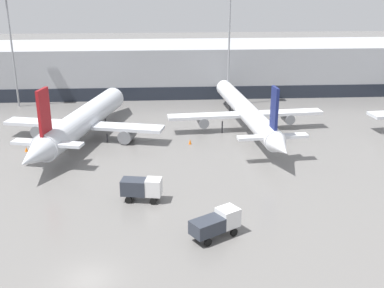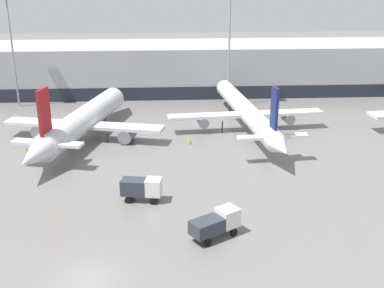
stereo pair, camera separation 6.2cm
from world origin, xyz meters
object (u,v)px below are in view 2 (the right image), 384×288
at_px(parked_jet_3, 246,111).
at_px(apron_light_mast_0, 8,18).
at_px(traffic_cone_1, 26,149).
at_px(service_truck_0, 216,223).
at_px(parked_jet_2, 83,121).
at_px(apron_light_mast_3, 230,2).
at_px(traffic_cone_2, 190,142).
at_px(service_truck_2, 142,187).

relative_size(parked_jet_3, apron_light_mast_0, 1.90).
bearing_deg(apron_light_mast_0, parked_jet_3, -23.17).
bearing_deg(traffic_cone_1, service_truck_0, -45.88).
distance_m(parked_jet_2, traffic_cone_1, 8.37).
bearing_deg(parked_jet_3, service_truck_0, 160.78).
xyz_separation_m(apron_light_mast_0, apron_light_mast_3, (36.17, -1.56, 2.50)).
bearing_deg(apron_light_mast_3, parked_jet_2, -142.78).
bearing_deg(traffic_cone_1, parked_jet_3, 13.48).
distance_m(parked_jet_2, traffic_cone_2, 15.04).
bearing_deg(service_truck_0, traffic_cone_2, 60.24).
distance_m(parked_jet_3, apron_light_mast_0, 41.91).
relative_size(service_truck_2, traffic_cone_2, 5.99).
bearing_deg(service_truck_0, service_truck_2, 99.89).
height_order(service_truck_0, traffic_cone_2, service_truck_0).
bearing_deg(parked_jet_2, apron_light_mast_0, 50.67).
bearing_deg(apron_light_mast_0, traffic_cone_1, -72.76).
xyz_separation_m(service_truck_2, apron_light_mast_0, (-22.53, 38.19, 13.45)).
xyz_separation_m(parked_jet_2, traffic_cone_2, (14.57, -2.93, -2.30)).
xyz_separation_m(service_truck_2, traffic_cone_2, (5.88, 16.74, -1.11)).
bearing_deg(traffic_cone_1, parked_jet_2, 33.25).
relative_size(service_truck_2, apron_light_mast_0, 0.22).
bearing_deg(service_truck_2, parked_jet_3, 67.34).
distance_m(traffic_cone_2, apron_light_mast_3, 27.33).
bearing_deg(parked_jet_2, service_truck_2, -142.24).
relative_size(traffic_cone_1, traffic_cone_2, 0.84).
height_order(service_truck_2, apron_light_mast_3, apron_light_mast_3).
bearing_deg(parked_jet_2, traffic_cone_1, 137.16).
distance_m(service_truck_2, apron_light_mast_0, 46.34).
relative_size(traffic_cone_2, apron_light_mast_0, 0.04).
xyz_separation_m(parked_jet_2, service_truck_2, (8.69, -19.67, -1.19)).
bearing_deg(service_truck_2, apron_light_mast_3, 79.61).
bearing_deg(traffic_cone_2, parked_jet_3, 33.69).
xyz_separation_m(service_truck_0, apron_light_mast_0, (-29.24, 45.75, 13.54)).
xyz_separation_m(parked_jet_3, service_truck_0, (-7.67, -29.95, -1.51)).
xyz_separation_m(traffic_cone_2, apron_light_mast_3, (7.76, 19.89, 17.06)).
distance_m(service_truck_0, apron_light_mast_0, 55.96).
height_order(parked_jet_3, service_truck_0, parked_jet_3).
distance_m(apron_light_mast_0, apron_light_mast_3, 36.29).
height_order(traffic_cone_1, apron_light_mast_3, apron_light_mast_3).
distance_m(service_truck_2, traffic_cone_1, 21.72).
relative_size(parked_jet_3, traffic_cone_2, 50.91).
bearing_deg(traffic_cone_2, service_truck_0, -88.05).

